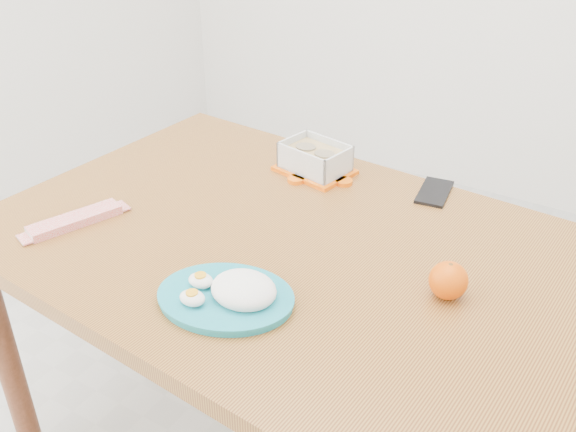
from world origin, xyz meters
The scene contains 6 objects.
dining_table centered at (-0.02, -0.13, 0.66)m, with size 1.37×0.97×0.75m.
food_container centered at (-0.13, 0.18, 0.79)m, with size 0.21×0.17×0.08m.
orange_fruit centered at (0.34, -0.14, 0.79)m, with size 0.07×0.07×0.07m, color #E23F04.
rice_plate centered at (0.01, -0.36, 0.77)m, with size 0.32×0.32×0.07m.
candy_bar centered at (-0.46, -0.32, 0.76)m, with size 0.21×0.05×0.02m, color red.
smartphone centered at (0.18, 0.24, 0.75)m, with size 0.07×0.14×0.01m, color black.
Camera 1 is at (0.59, -1.11, 1.49)m, focal length 40.00 mm.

